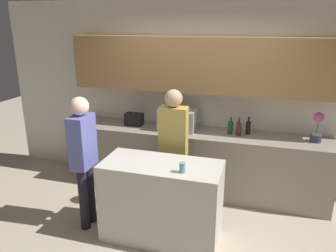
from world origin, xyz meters
The scene contains 13 objects.
ground_plane centered at (0.00, 0.00, 0.00)m, with size 14.00×14.00×0.00m, color #BCAD93.
back_wall centered at (0.00, 1.66, 1.54)m, with size 6.40×0.40×2.70m.
back_counter centered at (0.00, 1.39, 0.45)m, with size 3.60×0.62×0.91m.
kitchen_island centered at (-0.15, 0.18, 0.46)m, with size 1.31×0.60×0.92m.
microwave centered at (-0.30, 1.43, 1.06)m, with size 0.52×0.39×0.30m.
toaster centered at (-0.97, 1.43, 1.00)m, with size 0.26×0.16×0.18m.
potted_plant centered at (1.54, 1.43, 1.11)m, with size 0.14×0.14×0.39m.
bottle_0 centered at (0.45, 1.44, 1.00)m, with size 0.07×0.07×0.24m.
bottle_1 centered at (0.56, 1.40, 1.00)m, with size 0.07×0.07×0.25m.
bottle_2 centered at (0.68, 1.50, 1.00)m, with size 0.07×0.07×0.24m.
cup_0 centered at (0.12, 0.03, 0.98)m, with size 0.06×0.06×0.11m.
person_left centered at (-1.08, 0.15, 0.95)m, with size 0.21×0.34×1.60m.
person_center centered at (-0.17, 0.74, 0.97)m, with size 0.35×0.21×1.63m.
Camera 1 is at (0.85, -2.91, 2.38)m, focal length 35.00 mm.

